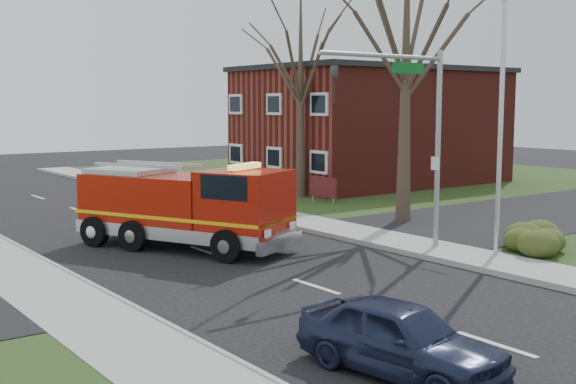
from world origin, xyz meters
TOP-DOWN VIEW (x-y plane):
  - ground at (0.00, 0.00)m, footprint 120.00×120.00m
  - sidewalk_right at (6.20, 0.00)m, footprint 2.40×80.00m
  - sidewalk_left at (-6.20, 0.00)m, footprint 2.40×80.00m
  - brick_building at (19.00, 18.00)m, footprint 15.40×10.40m
  - health_center_sign at (10.50, 12.50)m, footprint 0.12×2.00m
  - hedge_corner at (9.00, -1.00)m, footprint 2.80×2.00m
  - bare_tree_near at (9.50, 6.00)m, footprint 6.00×6.00m
  - bare_tree_far at (11.00, 15.00)m, footprint 5.25×5.25m
  - traffic_signal_mast at (5.21, 1.50)m, footprint 5.29×0.18m
  - streetlight_pole at (7.14, -0.50)m, footprint 1.48×0.16m
  - fire_engine at (-0.24, 6.88)m, footprint 5.55×7.97m
  - parked_car_maroon at (-2.80, -5.98)m, footprint 2.30×4.34m

SIDE VIEW (x-z plane):
  - ground at x=0.00m, z-range 0.00..0.00m
  - sidewalk_right at x=6.20m, z-range 0.00..0.15m
  - sidewalk_left at x=-6.20m, z-range 0.00..0.15m
  - hedge_corner at x=9.00m, z-range 0.13..1.03m
  - parked_car_maroon at x=-2.80m, z-range 0.00..1.41m
  - health_center_sign at x=10.50m, z-range 0.18..1.58m
  - fire_engine at x=-0.24m, z-range -0.14..2.91m
  - brick_building at x=19.00m, z-range 0.03..7.28m
  - streetlight_pole at x=7.14m, z-range 0.35..8.75m
  - traffic_signal_mast at x=5.21m, z-range 1.31..8.11m
  - bare_tree_far at x=11.00m, z-range 1.24..11.74m
  - bare_tree_near at x=9.50m, z-range 1.41..13.41m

